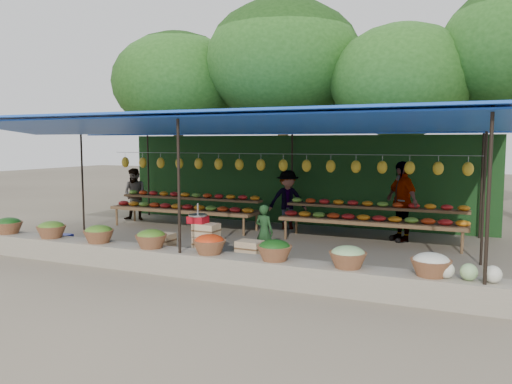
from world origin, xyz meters
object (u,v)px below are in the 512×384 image
at_px(blue_crate_back, 61,241).
at_px(vendor_seated, 264,232).
at_px(weighing_scale, 198,218).
at_px(crate_counter, 205,247).

bearing_deg(blue_crate_back, vendor_seated, 1.16).
xyz_separation_m(weighing_scale, blue_crate_back, (-3.55, 0.06, -0.72)).
relative_size(crate_counter, vendor_seated, 2.19).
height_order(crate_counter, blue_crate_back, crate_counter).
bearing_deg(vendor_seated, crate_counter, 54.98).
bearing_deg(weighing_scale, blue_crate_back, 179.01).
distance_m(crate_counter, weighing_scale, 0.57).
distance_m(weighing_scale, vendor_seated, 1.36).
distance_m(crate_counter, blue_crate_back, 3.70).
bearing_deg(vendor_seated, blue_crate_back, 21.05).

